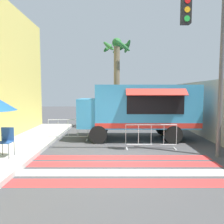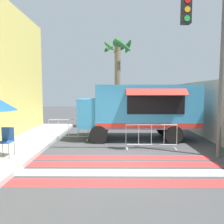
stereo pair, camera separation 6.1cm
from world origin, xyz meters
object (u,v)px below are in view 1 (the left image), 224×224
object	(u,v)px
food_truck	(137,108)
palm_tree	(117,69)
barricade_front	(151,137)
folding_chair	(7,139)
barricade_side	(68,130)
traffic_signal_pole	(202,41)

from	to	relation	value
food_truck	palm_tree	bearing A→B (deg)	106.71
barricade_front	palm_tree	xyz separation A→B (m)	(-1.33, 5.08, 3.33)
folding_chair	barricade_side	xyz separation A→B (m)	(1.49, 3.29, -0.25)
traffic_signal_pole	palm_tree	bearing A→B (deg)	115.19
traffic_signal_pole	barricade_side	distance (m)	7.10
barricade_side	barricade_front	bearing A→B (deg)	-24.08
food_truck	traffic_signal_pole	size ratio (longest dim) A/B	0.93
barricade_side	traffic_signal_pole	bearing A→B (deg)	-27.25
traffic_signal_pole	barricade_side	xyz separation A→B (m)	(-5.40, 2.78, -3.68)
barricade_side	food_truck	bearing A→B (deg)	4.52
traffic_signal_pole	barricade_front	xyz separation A→B (m)	(-1.56, 1.06, -3.68)
traffic_signal_pole	palm_tree	size ratio (longest dim) A/B	1.08
barricade_front	barricade_side	distance (m)	4.21
food_truck	barricade_side	distance (m)	3.62
barricade_front	barricade_side	size ratio (longest dim) A/B	1.09
food_truck	barricade_front	size ratio (longest dim) A/B	2.71
barricade_front	barricade_side	world-z (taller)	same
traffic_signal_pole	barricade_side	bearing A→B (deg)	152.75
traffic_signal_pole	palm_tree	distance (m)	6.80
folding_chair	palm_tree	size ratio (longest dim) A/B	0.17
barricade_front	palm_tree	distance (m)	6.21
food_truck	barricade_side	bearing A→B (deg)	-175.48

